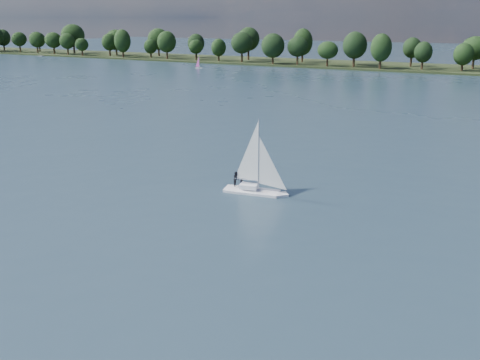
# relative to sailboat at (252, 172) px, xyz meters

# --- Properties ---
(ground) EXTENTS (700.00, 700.00, 0.00)m
(ground) POSITION_rel_sailboat_xyz_m (-10.64, 63.52, -2.62)
(ground) COLOR #233342
(ground) RESTS_ON ground
(far_shore) EXTENTS (660.00, 40.00, 1.50)m
(far_shore) POSITION_rel_sailboat_xyz_m (-10.64, 175.52, -2.62)
(far_shore) COLOR black
(far_shore) RESTS_ON ground
(sailboat) EXTENTS (7.36, 3.07, 9.39)m
(sailboat) POSITION_rel_sailboat_xyz_m (0.00, 0.00, 0.00)
(sailboat) COLOR white
(sailboat) RESTS_ON ground
(dinghy_pink) EXTENTS (3.25, 1.46, 5.08)m
(dinghy_pink) POSITION_rel_sailboat_xyz_m (-93.56, 134.46, -1.42)
(dinghy_pink) COLOR silver
(dinghy_pink) RESTS_ON ground
(pontoon) EXTENTS (4.23, 2.51, 0.50)m
(pontoon) POSITION_rel_sailboat_xyz_m (-206.29, 153.69, -2.62)
(pontoon) COLOR #5C6062
(pontoon) RESTS_ON ground
(treeline) EXTENTS (562.39, 74.02, 18.39)m
(treeline) POSITION_rel_sailboat_xyz_m (-22.78, 171.83, 5.36)
(treeline) COLOR black
(treeline) RESTS_ON ground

